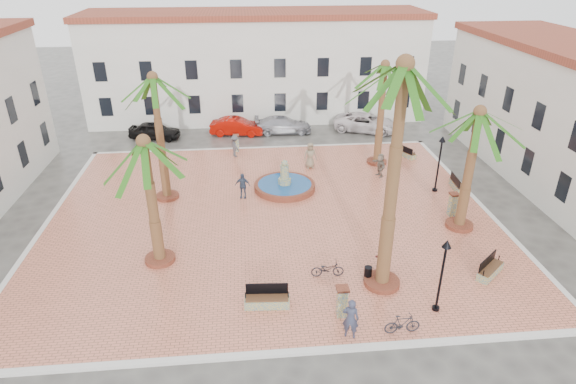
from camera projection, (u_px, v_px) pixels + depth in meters
name	position (u px, v px, depth m)	size (l,w,h in m)	color
ground	(271.00, 217.00, 28.69)	(120.00, 120.00, 0.00)	#56544F
plaza	(271.00, 216.00, 28.66)	(26.00, 22.00, 0.15)	#E27C5E
kerb_n	(263.00, 148.00, 38.44)	(26.30, 0.30, 0.16)	silver
kerb_s	(289.00, 353.00, 18.87)	(26.30, 0.30, 0.16)	silver
kerb_e	(481.00, 206.00, 29.76)	(0.30, 22.30, 0.16)	silver
kerb_w	(45.00, 226.00, 27.55)	(0.30, 22.30, 0.16)	silver
building_north	(257.00, 65.00, 44.34)	(30.40, 7.40, 9.50)	silver
fountain	(285.00, 185.00, 31.56)	(3.99, 3.99, 2.06)	brown
palm_nw	(154.00, 91.00, 27.51)	(4.65, 4.65, 8.00)	brown
palm_sw	(146.00, 158.00, 21.83)	(4.90, 4.90, 6.77)	brown
palm_s	(402.00, 90.00, 18.50)	(5.43, 5.43, 10.63)	brown
palm_e	(477.00, 127.00, 24.69)	(4.99, 4.99, 7.12)	brown
palm_ne	(384.00, 76.00, 32.71)	(4.70, 4.70, 7.54)	brown
bench_s	(267.00, 300.00, 21.13)	(2.01, 0.73, 1.04)	gray
bench_se	(490.00, 270.00, 23.18)	(1.75, 1.60, 0.96)	gray
bench_e	(457.00, 186.00, 31.52)	(0.68, 1.83, 0.95)	gray
bench_ne	(406.00, 154.00, 36.57)	(1.21, 1.69, 0.87)	gray
lamppost_s	(444.00, 264.00, 19.96)	(0.39, 0.39, 3.59)	black
lamppost_e	(440.00, 154.00, 30.28)	(0.41, 0.41, 3.80)	black
bollard_se	(342.00, 301.00, 20.38)	(0.53, 0.53, 1.47)	gray
bollard_n	(236.00, 143.00, 37.39)	(0.49, 0.49, 1.34)	gray
bollard_e	(453.00, 204.00, 28.23)	(0.55, 0.55, 1.45)	gray
litter_bin	(368.00, 274.00, 22.78)	(0.38, 0.38, 0.73)	black
cyclist_a	(351.00, 318.00, 19.17)	(0.68, 0.44, 1.85)	#33374D
bicycle_a	(327.00, 269.00, 23.02)	(0.55, 1.58, 0.83)	black
cyclist_b	(383.00, 255.00, 23.11)	(0.93, 0.73, 1.91)	maroon
bicycle_b	(402.00, 324.00, 19.57)	(0.43, 1.51, 0.91)	black
pedestrian_fountain_a	(310.00, 155.00, 34.42)	(0.92, 0.60, 1.88)	#827056
pedestrian_fountain_b	(243.00, 186.00, 30.24)	(0.97, 0.41, 1.66)	#36455E
pedestrian_north	(235.00, 146.00, 36.37)	(1.08, 0.62, 1.68)	#48474C
pedestrian_east	(380.00, 165.00, 33.14)	(1.55, 0.49, 1.67)	#796C5E
car_black	(155.00, 131.00, 40.25)	(1.69, 4.21, 1.43)	black
car_red	(237.00, 126.00, 41.16)	(1.57, 4.51, 1.49)	#AC0C03
car_silver	(283.00, 125.00, 41.63)	(1.99, 4.89, 1.42)	#A6A6AF
car_white	(366.00, 123.00, 42.00)	(2.54, 5.51, 1.53)	white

